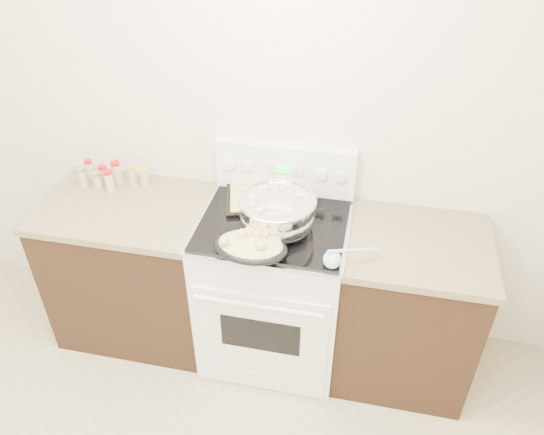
# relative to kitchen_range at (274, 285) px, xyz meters

# --- Properties ---
(counter_left) EXTENTS (0.93, 0.67, 0.92)m
(counter_left) POSITION_rel_kitchen_range_xyz_m (-0.83, 0.01, -0.03)
(counter_left) COLOR black
(counter_left) RESTS_ON ground
(counter_right) EXTENTS (0.73, 0.67, 0.92)m
(counter_right) POSITION_rel_kitchen_range_xyz_m (0.73, 0.01, -0.03)
(counter_right) COLOR black
(counter_right) RESTS_ON ground
(kitchen_range) EXTENTS (0.78, 0.73, 1.22)m
(kitchen_range) POSITION_rel_kitchen_range_xyz_m (0.00, 0.00, 0.00)
(kitchen_range) COLOR white
(kitchen_range) RESTS_ON ground
(mixing_bowl) EXTENTS (0.48, 0.48, 0.23)m
(mixing_bowl) POSITION_rel_kitchen_range_xyz_m (0.03, -0.06, 0.54)
(mixing_bowl) COLOR silver
(mixing_bowl) RESTS_ON kitchen_range
(roasting_pan) EXTENTS (0.37, 0.27, 0.11)m
(roasting_pan) POSITION_rel_kitchen_range_xyz_m (-0.05, -0.28, 0.50)
(roasting_pan) COLOR black
(roasting_pan) RESTS_ON kitchen_range
(baking_sheet) EXTENTS (0.51, 0.42, 0.06)m
(baking_sheet) POSITION_rel_kitchen_range_xyz_m (-0.07, 0.17, 0.47)
(baking_sheet) COLOR black
(baking_sheet) RESTS_ON kitchen_range
(wooden_spoon) EXTENTS (0.06, 0.25, 0.04)m
(wooden_spoon) POSITION_rel_kitchen_range_xyz_m (-0.10, -0.19, 0.46)
(wooden_spoon) COLOR tan
(wooden_spoon) RESTS_ON kitchen_range
(blue_ladle) EXTENTS (0.26, 0.18, 0.11)m
(blue_ladle) POSITION_rel_kitchen_range_xyz_m (0.34, -0.28, 0.49)
(blue_ladle) COLOR #9BD4E7
(blue_ladle) RESTS_ON kitchen_range
(spice_jars) EXTENTS (0.38, 0.14, 0.13)m
(spice_jars) POSITION_rel_kitchen_range_xyz_m (-0.99, 0.17, 0.49)
(spice_jars) COLOR #BFB28C
(spice_jars) RESTS_ON counter_left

